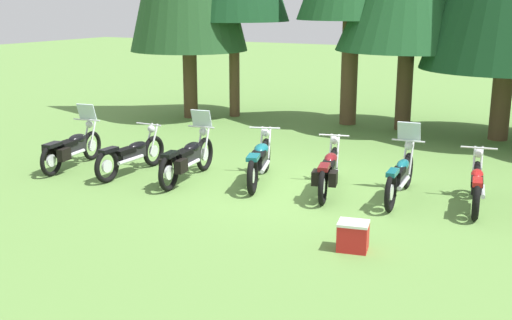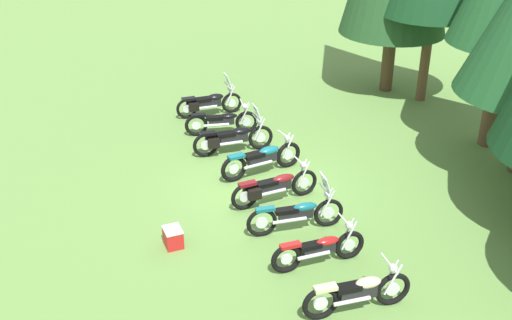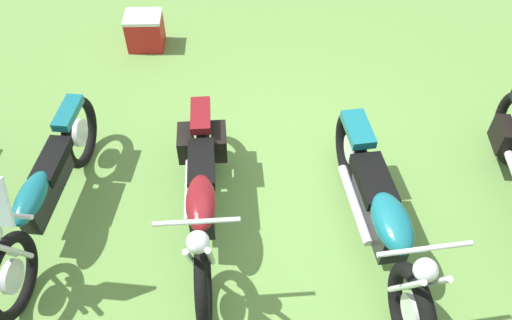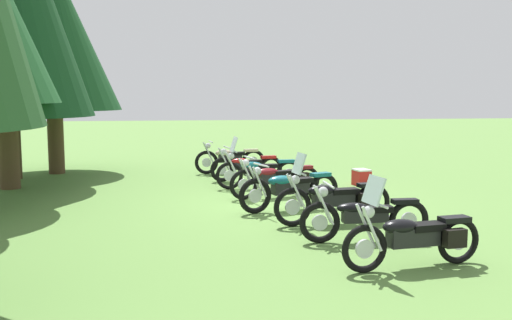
{
  "view_description": "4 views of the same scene",
  "coord_description": "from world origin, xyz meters",
  "px_view_note": "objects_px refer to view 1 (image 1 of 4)",
  "views": [
    {
      "loc": [
        5.09,
        -11.01,
        3.64
      ],
      "look_at": [
        -0.62,
        -0.39,
        0.59
      ],
      "focal_mm": 44.33,
      "sensor_mm": 36.0,
      "label": 1
    },
    {
      "loc": [
        13.73,
        -2.75,
        8.03
      ],
      "look_at": [
        -0.01,
        -0.25,
        0.83
      ],
      "focal_mm": 43.63,
      "sensor_mm": 36.0,
      "label": 2
    },
    {
      "loc": [
        -0.22,
        2.75,
        3.94
      ],
      "look_at": [
        0.33,
        -0.27,
        0.58
      ],
      "focal_mm": 36.25,
      "sensor_mm": 36.0,
      "label": 3
    },
    {
      "loc": [
        -12.52,
        2.41,
        2.48
      ],
      "look_at": [
        0.23,
        0.64,
        0.97
      ],
      "focal_mm": 40.02,
      "sensor_mm": 36.0,
      "label": 4
    }
  ],
  "objects_px": {
    "motorcycle_0": "(72,147)",
    "motorcycle_2": "(187,158)",
    "motorcycle_1": "(132,154)",
    "motorcycle_5": "(401,174)",
    "motorcycle_4": "(329,170)",
    "motorcycle_3": "(260,160)",
    "motorcycle_6": "(477,185)",
    "picnic_cooler": "(353,236)"
  },
  "relations": [
    {
      "from": "motorcycle_0",
      "to": "motorcycle_2",
      "type": "bearing_deg",
      "value": -91.35
    },
    {
      "from": "motorcycle_2",
      "to": "motorcycle_0",
      "type": "bearing_deg",
      "value": 89.93
    },
    {
      "from": "motorcycle_1",
      "to": "motorcycle_5",
      "type": "relative_size",
      "value": 0.97
    },
    {
      "from": "motorcycle_0",
      "to": "motorcycle_4",
      "type": "height_order",
      "value": "motorcycle_0"
    },
    {
      "from": "motorcycle_3",
      "to": "motorcycle_6",
      "type": "height_order",
      "value": "motorcycle_3"
    },
    {
      "from": "motorcycle_0",
      "to": "motorcycle_3",
      "type": "bearing_deg",
      "value": -85.9
    },
    {
      "from": "motorcycle_2",
      "to": "picnic_cooler",
      "type": "bearing_deg",
      "value": -121.95
    },
    {
      "from": "motorcycle_4",
      "to": "motorcycle_5",
      "type": "relative_size",
      "value": 0.99
    },
    {
      "from": "motorcycle_5",
      "to": "motorcycle_3",
      "type": "bearing_deg",
      "value": 90.84
    },
    {
      "from": "motorcycle_4",
      "to": "picnic_cooler",
      "type": "bearing_deg",
      "value": -165.35
    },
    {
      "from": "motorcycle_3",
      "to": "motorcycle_6",
      "type": "xyz_separation_m",
      "value": [
        4.2,
        0.42,
        -0.06
      ]
    },
    {
      "from": "motorcycle_5",
      "to": "picnic_cooler",
      "type": "height_order",
      "value": "motorcycle_5"
    },
    {
      "from": "motorcycle_6",
      "to": "picnic_cooler",
      "type": "height_order",
      "value": "motorcycle_6"
    },
    {
      "from": "motorcycle_0",
      "to": "motorcycle_4",
      "type": "bearing_deg",
      "value": -89.29
    },
    {
      "from": "motorcycle_2",
      "to": "motorcycle_4",
      "type": "bearing_deg",
      "value": -86.02
    },
    {
      "from": "picnic_cooler",
      "to": "motorcycle_2",
      "type": "bearing_deg",
      "value": 155.47
    },
    {
      "from": "motorcycle_4",
      "to": "motorcycle_6",
      "type": "xyz_separation_m",
      "value": [
        2.68,
        0.42,
        -0.04
      ]
    },
    {
      "from": "motorcycle_5",
      "to": "motorcycle_6",
      "type": "bearing_deg",
      "value": -88.43
    },
    {
      "from": "motorcycle_4",
      "to": "picnic_cooler",
      "type": "distance_m",
      "value": 2.94
    },
    {
      "from": "motorcycle_4",
      "to": "motorcycle_5",
      "type": "xyz_separation_m",
      "value": [
        1.33,
        0.28,
        0.01
      ]
    },
    {
      "from": "motorcycle_1",
      "to": "motorcycle_2",
      "type": "xyz_separation_m",
      "value": [
        1.35,
        0.13,
        0.06
      ]
    },
    {
      "from": "motorcycle_2",
      "to": "motorcycle_4",
      "type": "height_order",
      "value": "motorcycle_2"
    },
    {
      "from": "motorcycle_3",
      "to": "motorcycle_5",
      "type": "relative_size",
      "value": 1.0
    },
    {
      "from": "motorcycle_2",
      "to": "motorcycle_6",
      "type": "relative_size",
      "value": 1.11
    },
    {
      "from": "motorcycle_0",
      "to": "motorcycle_6",
      "type": "xyz_separation_m",
      "value": [
        8.43,
        1.38,
        -0.05
      ]
    },
    {
      "from": "motorcycle_0",
      "to": "motorcycle_1",
      "type": "xyz_separation_m",
      "value": [
        1.5,
        0.24,
        -0.04
      ]
    },
    {
      "from": "motorcycle_3",
      "to": "motorcycle_4",
      "type": "xyz_separation_m",
      "value": [
        1.52,
        -0.01,
        -0.02
      ]
    },
    {
      "from": "motorcycle_1",
      "to": "motorcycle_6",
      "type": "distance_m",
      "value": 7.02
    },
    {
      "from": "motorcycle_3",
      "to": "picnic_cooler",
      "type": "bearing_deg",
      "value": -149.83
    },
    {
      "from": "motorcycle_0",
      "to": "motorcycle_2",
      "type": "distance_m",
      "value": 2.87
    },
    {
      "from": "motorcycle_5",
      "to": "motorcycle_6",
      "type": "distance_m",
      "value": 1.36
    },
    {
      "from": "motorcycle_4",
      "to": "motorcycle_2",
      "type": "bearing_deg",
      "value": 87.03
    },
    {
      "from": "motorcycle_5",
      "to": "picnic_cooler",
      "type": "relative_size",
      "value": 4.45
    },
    {
      "from": "motorcycle_0",
      "to": "motorcycle_3",
      "type": "xyz_separation_m",
      "value": [
        4.23,
        0.96,
        0.0
      ]
    },
    {
      "from": "motorcycle_6",
      "to": "picnic_cooler",
      "type": "relative_size",
      "value": 4.08
    },
    {
      "from": "motorcycle_3",
      "to": "picnic_cooler",
      "type": "height_order",
      "value": "motorcycle_3"
    },
    {
      "from": "motorcycle_3",
      "to": "motorcycle_5",
      "type": "bearing_deg",
      "value": -103.26
    },
    {
      "from": "motorcycle_4",
      "to": "motorcycle_1",
      "type": "bearing_deg",
      "value": 85.17
    },
    {
      "from": "motorcycle_5",
      "to": "motorcycle_4",
      "type": "bearing_deg",
      "value": 97.25
    },
    {
      "from": "motorcycle_6",
      "to": "motorcycle_2",
      "type": "bearing_deg",
      "value": 90.86
    },
    {
      "from": "motorcycle_0",
      "to": "motorcycle_1",
      "type": "distance_m",
      "value": 1.52
    },
    {
      "from": "motorcycle_4",
      "to": "motorcycle_0",
      "type": "bearing_deg",
      "value": 85.03
    }
  ]
}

